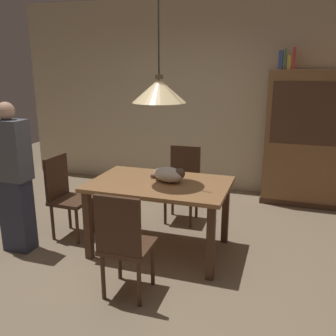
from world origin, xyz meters
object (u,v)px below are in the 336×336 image
(chair_near_front, at_px, (124,241))
(dining_table, at_px, (160,192))
(cat_sleeping, at_px, (169,174))
(hutch_bookcase, at_px, (306,142))
(book_blue_wide, at_px, (281,60))
(book_green_slim, at_px, (285,59))
(person_standing, at_px, (13,179))
(book_red_tall, at_px, (294,58))
(pendant_lamp, at_px, (159,90))
(chair_left_side, at_px, (65,193))
(book_yellow_short, at_px, (289,62))
(chair_far_back, at_px, (183,180))

(chair_near_front, bearing_deg, dining_table, 90.06)
(dining_table, relative_size, cat_sleeping, 3.43)
(hutch_bookcase, xyz_separation_m, book_blue_wide, (-0.42, 0.00, 1.08))
(book_green_slim, distance_m, person_standing, 3.68)
(cat_sleeping, xyz_separation_m, book_blue_wide, (0.94, 1.92, 1.14))
(hutch_bookcase, bearing_deg, book_red_tall, 179.67)
(person_standing, bearing_deg, hutch_bookcase, 40.11)
(pendant_lamp, distance_m, person_standing, 1.73)
(book_blue_wide, bearing_deg, chair_near_front, -109.81)
(book_green_slim, relative_size, person_standing, 0.17)
(cat_sleeping, bearing_deg, chair_left_side, -177.67)
(chair_left_side, bearing_deg, person_standing, -122.78)
(book_blue_wide, relative_size, book_yellow_short, 1.20)
(book_blue_wide, relative_size, book_green_slim, 0.92)
(cat_sleeping, bearing_deg, dining_table, -148.60)
(chair_left_side, relative_size, book_red_tall, 3.32)
(chair_near_front, distance_m, chair_left_side, 1.43)
(pendant_lamp, bearing_deg, book_blue_wide, 62.46)
(chair_left_side, height_order, book_green_slim, book_green_slim)
(hutch_bookcase, height_order, book_yellow_short, book_yellow_short)
(book_red_tall, bearing_deg, chair_far_back, -137.59)
(chair_left_side, distance_m, person_standing, 0.60)
(pendant_lamp, relative_size, person_standing, 0.84)
(book_blue_wide, distance_m, book_green_slim, 0.06)
(chair_near_front, distance_m, book_blue_wide, 3.36)
(person_standing, bearing_deg, book_yellow_short, 43.43)
(pendant_lamp, relative_size, book_blue_wide, 5.42)
(dining_table, bearing_deg, book_blue_wide, 62.46)
(pendant_lamp, height_order, book_yellow_short, pendant_lamp)
(chair_left_side, bearing_deg, book_green_slim, 41.63)
(book_green_slim, xyz_separation_m, person_standing, (-2.50, -2.42, -1.20))
(dining_table, distance_m, chair_far_back, 0.89)
(chair_near_front, relative_size, book_yellow_short, 4.65)
(book_green_slim, bearing_deg, person_standing, -135.99)
(dining_table, xyz_separation_m, book_red_tall, (1.19, 1.97, 1.34))
(pendant_lamp, bearing_deg, book_red_tall, 58.81)
(chair_near_front, distance_m, hutch_bookcase, 3.21)
(pendant_lamp, height_order, book_red_tall, pendant_lamp)
(book_green_slim, bearing_deg, chair_left_side, -138.37)
(book_blue_wide, xyz_separation_m, person_standing, (-2.45, -2.42, -1.19))
(chair_far_back, distance_m, cat_sleeping, 0.89)
(cat_sleeping, bearing_deg, pendant_lamp, -148.60)
(chair_left_side, distance_m, book_red_tall, 3.38)
(chair_left_side, xyz_separation_m, book_red_tall, (2.32, 1.97, 1.48))
(chair_near_front, height_order, chair_left_side, same)
(chair_left_side, bearing_deg, dining_table, -0.13)
(hutch_bookcase, xyz_separation_m, book_red_tall, (-0.26, 0.00, 1.10))
(dining_table, distance_m, book_red_tall, 2.66)
(book_blue_wide, xyz_separation_m, book_yellow_short, (0.11, 0.00, -0.03))
(dining_table, relative_size, chair_near_front, 1.51)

